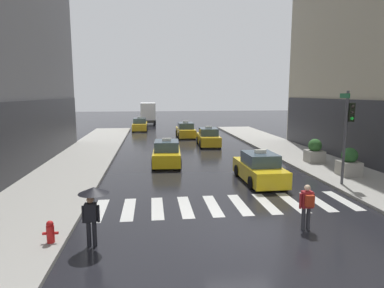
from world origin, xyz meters
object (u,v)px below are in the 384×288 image
at_px(box_truck, 148,112).
at_px(fire_hydrant, 50,232).
at_px(taxi_third, 208,138).
at_px(pedestrian_with_backpack, 307,204).
at_px(taxi_lead, 259,169).
at_px(taxi_fifth, 140,125).
at_px(planter_mid_block, 315,152).
at_px(taxi_fourth, 186,131).
at_px(traffic_light_pole, 348,124).
at_px(taxi_second, 167,154).
at_px(pedestrian_with_umbrella, 93,200).
at_px(planter_near_corner, 349,163).

bearing_deg(box_truck, fire_hydrant, -93.70).
bearing_deg(taxi_third, pedestrian_with_backpack, -89.58).
xyz_separation_m(taxi_lead, taxi_third, (-0.58, 13.08, 0.00)).
distance_m(taxi_fifth, planter_mid_block, 25.78).
relative_size(taxi_fourth, pedestrian_with_backpack, 2.76).
relative_size(taxi_lead, taxi_fourth, 1.00).
distance_m(taxi_third, taxi_fourth, 6.21).
relative_size(traffic_light_pole, planter_mid_block, 3.00).
relative_size(taxi_second, taxi_fifth, 1.01).
relative_size(taxi_lead, box_truck, 0.60).
relative_size(taxi_third, taxi_fifth, 1.01).
xyz_separation_m(box_truck, planter_mid_block, (11.55, -31.65, -0.98)).
height_order(taxi_fourth, taxi_fifth, same).
bearing_deg(pedestrian_with_umbrella, box_truck, 88.14).
bearing_deg(box_truck, taxi_third, -75.71).
bearing_deg(pedestrian_with_backpack, taxi_third, 90.42).
height_order(pedestrian_with_umbrella, fire_hydrant, pedestrian_with_umbrella).
bearing_deg(taxi_lead, fire_hydrant, -143.08).
bearing_deg(pedestrian_with_umbrella, taxi_second, 76.72).
relative_size(taxi_second, planter_near_corner, 2.89).
bearing_deg(taxi_fourth, pedestrian_with_umbrella, -102.15).
height_order(taxi_fifth, planter_near_corner, taxi_fifth).
relative_size(traffic_light_pole, taxi_fourth, 1.05).
bearing_deg(box_truck, taxi_second, -87.18).
relative_size(pedestrian_with_umbrella, fire_hydrant, 2.69).
xyz_separation_m(fire_hydrant, planter_mid_block, (14.29, 10.78, 0.37)).
xyz_separation_m(taxi_fifth, pedestrian_with_backpack, (6.89, -33.03, 0.25)).
bearing_deg(taxi_lead, box_truck, 100.06).
bearing_deg(taxi_fifth, taxi_second, -83.27).
bearing_deg(taxi_second, taxi_fourth, 78.86).
bearing_deg(planter_mid_block, taxi_third, 122.50).
bearing_deg(planter_near_corner, fire_hydrant, -154.05).
xyz_separation_m(taxi_second, fire_hydrant, (-4.24, -12.08, -0.22)).
distance_m(pedestrian_with_umbrella, fire_hydrant, 1.70).
bearing_deg(taxi_fourth, planter_near_corner, -68.33).
distance_m(taxi_third, pedestrian_with_umbrella, 21.25).
xyz_separation_m(taxi_lead, pedestrian_with_umbrella, (-7.70, -6.92, 0.79)).
relative_size(taxi_fifth, planter_near_corner, 2.85).
xyz_separation_m(box_truck, pedestrian_with_umbrella, (-1.38, -42.54, -0.34)).
xyz_separation_m(taxi_fifth, fire_hydrant, (-1.73, -33.30, -0.22)).
distance_m(taxi_second, taxi_fourth, 14.10).
height_order(taxi_second, taxi_fifth, same).
height_order(taxi_third, planter_mid_block, taxi_third).
xyz_separation_m(taxi_third, box_truck, (-5.74, 22.53, 1.13)).
xyz_separation_m(taxi_lead, planter_near_corner, (5.40, 0.23, 0.15)).
bearing_deg(planter_near_corner, box_truck, 108.33).
bearing_deg(taxi_lead, planter_mid_block, 37.24).
height_order(taxi_fourth, box_truck, box_truck).
distance_m(taxi_third, box_truck, 23.28).
relative_size(traffic_light_pole, pedestrian_with_backpack, 2.91).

